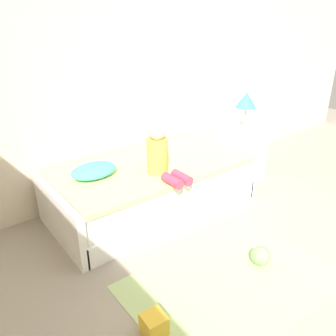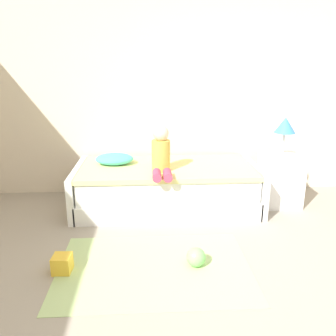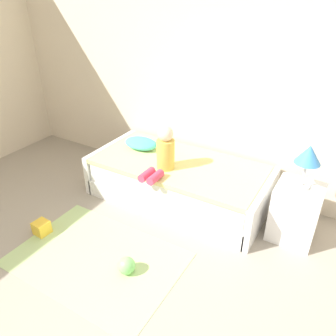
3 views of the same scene
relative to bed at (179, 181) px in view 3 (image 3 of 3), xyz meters
name	(u,v)px [view 3 (image 3 of 3)]	position (x,y,z in m)	size (l,w,h in m)	color
wall_rear	(265,77)	(0.70, 0.60, 1.20)	(7.20, 0.10, 2.90)	beige
bed	(179,181)	(0.00, 0.00, 0.00)	(2.11, 1.00, 0.50)	white
nightstand	(295,212)	(1.35, 0.00, 0.05)	(0.44, 0.44, 0.60)	white
table_lamp	(308,157)	(1.35, 0.00, 0.69)	(0.24, 0.24, 0.45)	silver
child_figure	(163,153)	(-0.07, -0.23, 0.46)	(0.20, 0.51, 0.50)	gold
pillow	(141,143)	(-0.61, 0.10, 0.32)	(0.44, 0.30, 0.13)	#4CCCBC
toy_ball	(126,266)	(0.17, -1.29, -0.16)	(0.16, 0.16, 0.16)	#7FD872
area_rug	(97,258)	(-0.18, -1.30, -0.24)	(1.60, 1.10, 0.01)	#B2D189
toy_block	(42,228)	(-0.92, -1.31, -0.17)	(0.15, 0.15, 0.15)	yellow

